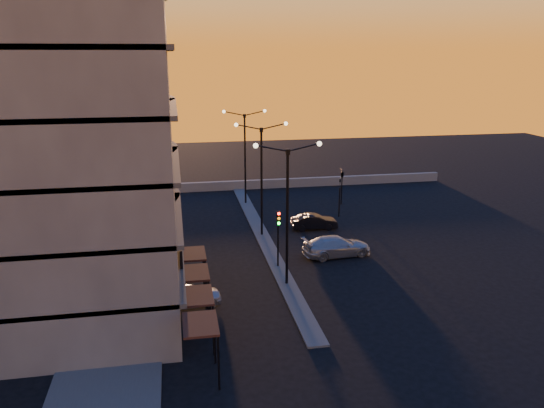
{
  "coord_description": "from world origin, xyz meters",
  "views": [
    {
      "loc": [
        -6.86,
        -31.56,
        14.73
      ],
      "look_at": [
        -0.15,
        4.54,
        4.29
      ],
      "focal_mm": 35.0,
      "sensor_mm": 36.0,
      "label": 1
    }
  ],
  "objects_px": {
    "streetlamp_mid": "(261,171)",
    "car_wagon": "(337,246)",
    "traffic_light_main": "(278,230)",
    "car_sedan": "(314,222)",
    "car_hatchback": "(188,296)"
  },
  "relations": [
    {
      "from": "traffic_light_main",
      "to": "car_hatchback",
      "type": "height_order",
      "value": "traffic_light_main"
    },
    {
      "from": "streetlamp_mid",
      "to": "car_wagon",
      "type": "distance_m",
      "value": 8.79
    },
    {
      "from": "streetlamp_mid",
      "to": "car_wagon",
      "type": "bearing_deg",
      "value": -49.08
    },
    {
      "from": "car_hatchback",
      "to": "car_wagon",
      "type": "xyz_separation_m",
      "value": [
        11.31,
        6.37,
        0.08
      ]
    },
    {
      "from": "traffic_light_main",
      "to": "streetlamp_mid",
      "type": "bearing_deg",
      "value": 90.0
    },
    {
      "from": "car_hatchback",
      "to": "car_wagon",
      "type": "relative_size",
      "value": 0.76
    },
    {
      "from": "car_sedan",
      "to": "car_wagon",
      "type": "distance_m",
      "value": 6.45
    },
    {
      "from": "car_wagon",
      "to": "car_sedan",
      "type": "bearing_deg",
      "value": -5.96
    },
    {
      "from": "streetlamp_mid",
      "to": "traffic_light_main",
      "type": "distance_m",
      "value": 7.62
    },
    {
      "from": "streetlamp_mid",
      "to": "car_wagon",
      "type": "height_order",
      "value": "streetlamp_mid"
    },
    {
      "from": "traffic_light_main",
      "to": "car_hatchback",
      "type": "relative_size",
      "value": 1.07
    },
    {
      "from": "car_hatchback",
      "to": "car_sedan",
      "type": "height_order",
      "value": "car_hatchback"
    },
    {
      "from": "traffic_light_main",
      "to": "car_sedan",
      "type": "bearing_deg",
      "value": 59.26
    },
    {
      "from": "streetlamp_mid",
      "to": "car_sedan",
      "type": "height_order",
      "value": "streetlamp_mid"
    },
    {
      "from": "car_hatchback",
      "to": "car_wagon",
      "type": "distance_m",
      "value": 12.98
    }
  ]
}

